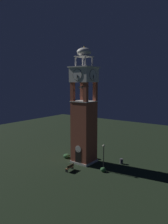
% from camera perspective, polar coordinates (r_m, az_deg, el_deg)
% --- Properties ---
extents(ground, '(80.00, 80.00, 0.00)m').
position_cam_1_polar(ground, '(37.95, 0.00, -12.36)').
color(ground, black).
extents(clock_tower, '(3.68, 3.68, 18.31)m').
position_cam_1_polar(clock_tower, '(36.10, -0.00, -1.06)').
color(clock_tower, '#9E4C38').
rests_on(clock_tower, ground).
extents(park_bench, '(0.55, 1.63, 0.95)m').
position_cam_1_polar(park_bench, '(34.41, -3.54, -13.65)').
color(park_bench, brown).
rests_on(park_bench, ground).
extents(lamp_post, '(0.36, 0.36, 3.95)m').
position_cam_1_polar(lamp_post, '(33.63, 4.91, -10.11)').
color(lamp_post, black).
rests_on(lamp_post, ground).
extents(trash_bin, '(0.52, 0.52, 0.80)m').
position_cam_1_polar(trash_bin, '(37.58, 9.30, -12.02)').
color(trash_bin, '#4C4C51').
rests_on(trash_bin, ground).
extents(shrub_near_entry, '(0.80, 0.80, 0.64)m').
position_cam_1_polar(shrub_near_entry, '(34.20, 4.78, -14.09)').
color(shrub_near_entry, '#336638').
rests_on(shrub_near_entry, ground).
extents(shrub_left_of_tower, '(0.82, 0.82, 0.85)m').
position_cam_1_polar(shrub_left_of_tower, '(39.40, 2.66, -10.96)').
color(shrub_left_of_tower, '#336638').
rests_on(shrub_left_of_tower, ground).
extents(shrub_behind_bench, '(1.16, 1.16, 0.70)m').
position_cam_1_polar(shrub_behind_bench, '(39.91, -4.34, -10.85)').
color(shrub_behind_bench, '#336638').
rests_on(shrub_behind_bench, ground).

